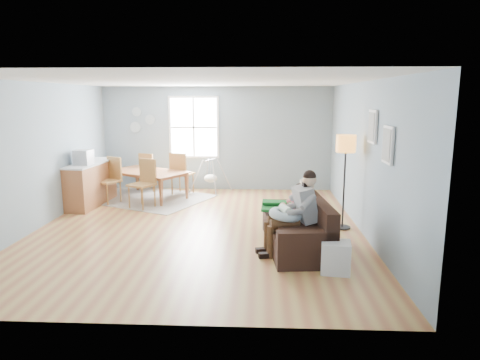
# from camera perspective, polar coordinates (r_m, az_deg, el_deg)

# --- Properties ---
(room) EXTENTS (8.40, 9.40, 3.90)m
(room) POSITION_cam_1_polar(r_m,az_deg,el_deg) (7.78, -5.81, 10.92)
(room) COLOR #B1673E
(window) EXTENTS (1.32, 0.08, 1.62)m
(window) POSITION_cam_1_polar(r_m,az_deg,el_deg) (11.32, -6.17, 7.00)
(window) COLOR white
(window) RESTS_ON room
(pictures) EXTENTS (0.05, 1.34, 0.74)m
(pictures) POSITION_cam_1_polar(r_m,az_deg,el_deg) (6.91, 18.13, 5.70)
(pictures) COLOR white
(pictures) RESTS_ON room
(wall_plates) EXTENTS (0.67, 0.02, 0.66)m
(wall_plates) POSITION_cam_1_polar(r_m,az_deg,el_deg) (11.61, -13.11, 7.76)
(wall_plates) COLOR #8DA3A9
(wall_plates) RESTS_ON room
(sofa) EXTENTS (1.07, 2.11, 0.82)m
(sofa) POSITION_cam_1_polar(r_m,az_deg,el_deg) (7.09, 7.91, -6.60)
(sofa) COLOR black
(sofa) RESTS_ON room
(green_throw) EXTENTS (0.96, 0.83, 0.04)m
(green_throw) POSITION_cam_1_polar(r_m,az_deg,el_deg) (7.66, 6.44, -3.43)
(green_throw) COLOR #166323
(green_throw) RESTS_ON sofa
(beige_pillow) EXTENTS (0.20, 0.49, 0.48)m
(beige_pillow) POSITION_cam_1_polar(r_m,az_deg,el_deg) (7.52, 8.84, -2.04)
(beige_pillow) COLOR tan
(beige_pillow) RESTS_ON sofa
(father) EXTENTS (0.98, 0.56, 1.33)m
(father) POSITION_cam_1_polar(r_m,az_deg,el_deg) (6.68, 7.38, -3.98)
(father) COLOR gray
(father) RESTS_ON sofa
(nursing_pillow) EXTENTS (0.60, 0.59, 0.21)m
(nursing_pillow) POSITION_cam_1_polar(r_m,az_deg,el_deg) (6.67, 6.06, -4.60)
(nursing_pillow) COLOR silver
(nursing_pillow) RESTS_ON father
(infant) EXTENTS (0.21, 0.37, 0.13)m
(infant) POSITION_cam_1_polar(r_m,az_deg,el_deg) (6.68, 6.00, -3.83)
(infant) COLOR white
(infant) RESTS_ON nursing_pillow
(toddler) EXTENTS (0.52, 0.25, 0.82)m
(toddler) POSITION_cam_1_polar(r_m,az_deg,el_deg) (7.15, 7.11, -3.07)
(toddler) COLOR silver
(toddler) RESTS_ON sofa
(floor_lamp) EXTENTS (0.35, 0.35, 1.75)m
(floor_lamp) POSITION_cam_1_polar(r_m,az_deg,el_deg) (8.02, 13.91, 3.69)
(floor_lamp) COLOR black
(floor_lamp) RESTS_ON room
(storage_cube) EXTENTS (0.45, 0.41, 0.44)m
(storage_cube) POSITION_cam_1_polar(r_m,az_deg,el_deg) (6.22, 12.55, -10.00)
(storage_cube) COLOR silver
(storage_cube) RESTS_ON room
(rug) EXTENTS (3.42, 3.09, 0.01)m
(rug) POSITION_cam_1_polar(r_m,az_deg,el_deg) (10.68, -12.22, -2.35)
(rug) COLOR gray
(rug) RESTS_ON room
(dining_table) EXTENTS (2.18, 1.90, 0.67)m
(dining_table) POSITION_cam_1_polar(r_m,az_deg,el_deg) (10.61, -12.29, -0.62)
(dining_table) COLOR #985532
(dining_table) RESTS_ON rug
(chair_sw) EXTENTS (0.65, 0.65, 1.06)m
(chair_sw) POSITION_cam_1_polar(r_m,az_deg,el_deg) (10.39, -16.84, 0.47)
(chair_sw) COLOR #A16C37
(chair_sw) RESTS_ON rug
(chair_se) EXTENTS (0.65, 0.65, 1.08)m
(chair_se) POSITION_cam_1_polar(r_m,az_deg,el_deg) (9.73, -12.62, 0.06)
(chair_se) COLOR #A16C37
(chair_se) RESTS_ON rug
(chair_nw) EXTENTS (0.59, 0.59, 1.00)m
(chair_nw) POSITION_cam_1_polar(r_m,az_deg,el_deg) (11.40, -12.05, 1.41)
(chair_nw) COLOR #A16C37
(chair_nw) RESTS_ON rug
(chair_ne) EXTENTS (0.62, 0.62, 1.07)m
(chair_ne) POSITION_cam_1_polar(r_m,az_deg,el_deg) (10.78, -7.95, 1.26)
(chair_ne) COLOR #A16C37
(chair_ne) RESTS_ON rug
(counter) EXTENTS (0.63, 1.78, 0.98)m
(counter) POSITION_cam_1_polar(r_m,az_deg,el_deg) (10.31, -19.21, -0.42)
(counter) COLOR #985532
(counter) RESTS_ON room
(monitor) EXTENTS (0.38, 0.36, 0.32)m
(monitor) POSITION_cam_1_polar(r_m,az_deg,el_deg) (9.90, -20.20, 2.87)
(monitor) COLOR #B4B3B8
(monitor) RESTS_ON counter
(baby_swing) EXTENTS (1.10, 1.11, 0.85)m
(baby_swing) POSITION_cam_1_polar(r_m,az_deg,el_deg) (11.06, -3.94, 0.31)
(baby_swing) COLOR #B4B3B8
(baby_swing) RESTS_ON room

